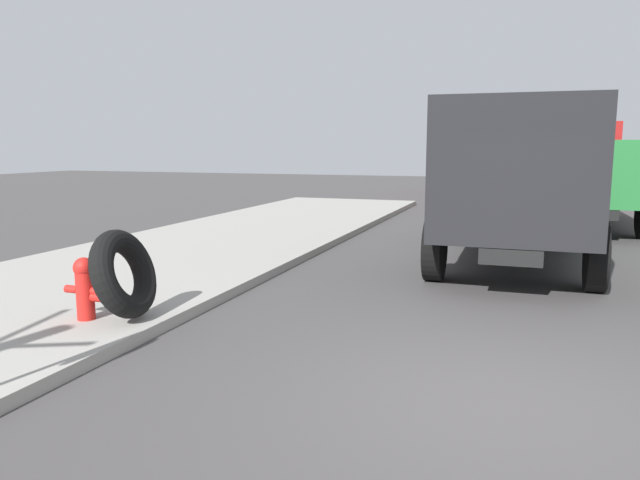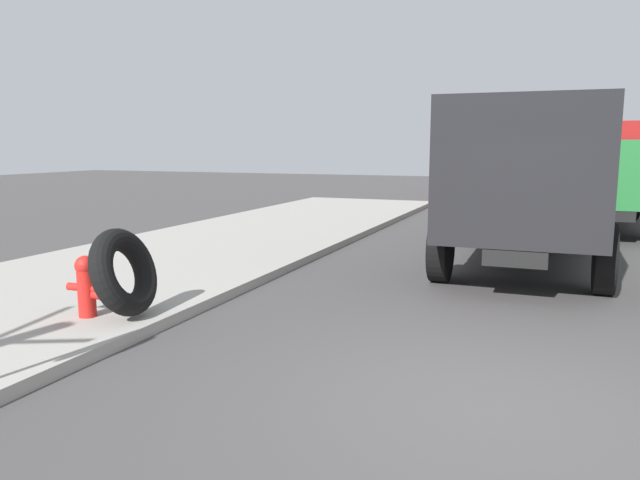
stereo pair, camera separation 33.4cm
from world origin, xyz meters
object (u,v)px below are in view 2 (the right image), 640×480
object	(u,v)px
loose_tire	(124,272)
dump_truck_green	(599,169)
dump_truck_orange	(530,160)
fire_hydrant	(87,284)
dump_truck_gray	(528,181)

from	to	relation	value
loose_tire	dump_truck_green	distance (m)	14.29
dump_truck_green	dump_truck_orange	world-z (taller)	same
dump_truck_green	fire_hydrant	bearing A→B (deg)	153.83
dump_truck_gray	dump_truck_green	xyz separation A→B (m)	(6.70, -1.58, 0.00)
fire_hydrant	dump_truck_orange	size ratio (longest dim) A/B	0.11
dump_truck_orange	fire_hydrant	bearing A→B (deg)	170.45
fire_hydrant	dump_truck_gray	xyz separation A→B (m)	(6.41, -4.86, 1.05)
loose_tire	dump_truck_green	size ratio (longest dim) A/B	0.16
dump_truck_green	dump_truck_orange	xyz separation A→B (m)	(11.12, 2.36, 0.00)
dump_truck_green	dump_truck_orange	size ratio (longest dim) A/B	1.00
dump_truck_gray	dump_truck_orange	world-z (taller)	same
loose_tire	dump_truck_gray	xyz separation A→B (m)	(6.26, -4.39, 0.88)
dump_truck_gray	dump_truck_orange	distance (m)	17.84
dump_truck_gray	dump_truck_green	distance (m)	6.88
fire_hydrant	dump_truck_gray	world-z (taller)	dump_truck_gray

